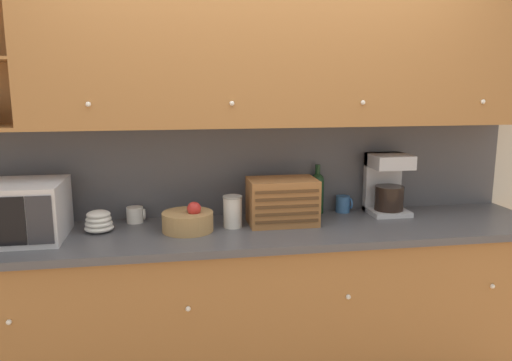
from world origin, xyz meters
The scene contains 14 objects.
ground_plane centered at (0.00, 0.00, 0.00)m, with size 24.00×24.00×0.00m, color #896647.
wall_back centered at (0.00, 0.03, 1.30)m, with size 5.69×0.06×2.60m.
counter_unit centered at (0.00, -0.33, 0.48)m, with size 3.31×0.68×0.96m.
backsplash_panel centered at (0.00, -0.01, 1.23)m, with size 3.29×0.01×0.55m.
upper_cabinets centered at (0.17, -0.17, 1.88)m, with size 3.29×0.37×0.74m.
microwave centered at (-1.29, -0.32, 1.10)m, with size 0.54×0.42×0.30m.
bowl_stack_on_counter centered at (-0.87, -0.25, 1.01)m, with size 0.16×0.16×0.12m.
mug centered at (-0.68, -0.10, 1.00)m, with size 0.11×0.10×0.09m.
fruit_basket centered at (-0.39, -0.32, 1.01)m, with size 0.28×0.28×0.17m.
storage_canister centered at (-0.14, -0.29, 1.05)m, with size 0.11×0.11×0.18m.
bread_box centered at (0.15, -0.26, 1.09)m, with size 0.38×0.26×0.26m.
wine_bottle centered at (0.41, -0.06, 1.09)m, with size 0.08×0.08×0.30m.
mug_blue_second centered at (0.58, -0.07, 1.01)m, with size 0.10×0.09×0.10m.
coffee_maker centered at (0.83, -0.14, 1.14)m, with size 0.23×0.23×0.37m.
Camera 1 is at (-0.47, -2.96, 1.74)m, focal length 35.00 mm.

